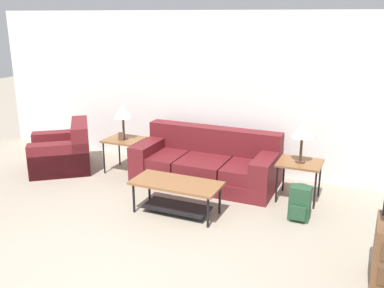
% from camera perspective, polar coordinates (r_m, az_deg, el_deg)
% --- Properties ---
extents(wall_back, '(9.08, 0.06, 2.60)m').
position_cam_1_polar(wall_back, '(7.05, 4.35, 6.78)').
color(wall_back, white).
rests_on(wall_back, ground_plane).
extents(couch, '(2.20, 0.99, 0.82)m').
position_cam_1_polar(couch, '(6.67, 1.95, -2.75)').
color(couch, maroon).
rests_on(couch, ground_plane).
extents(armchair, '(1.37, 1.38, 0.80)m').
position_cam_1_polar(armchair, '(7.58, -16.79, -1.11)').
color(armchair, maroon).
rests_on(armchair, ground_plane).
extents(coffee_table, '(1.18, 0.54, 0.44)m').
position_cam_1_polar(coffee_table, '(5.64, -2.08, -6.17)').
color(coffee_table, brown).
rests_on(coffee_table, ground_plane).
extents(side_table_left, '(0.60, 0.54, 0.56)m').
position_cam_1_polar(side_table_left, '(7.16, -9.03, 0.30)').
color(side_table_left, brown).
rests_on(side_table_left, ground_plane).
extents(side_table_right, '(0.60, 0.54, 0.56)m').
position_cam_1_polar(side_table_right, '(6.16, 14.18, -2.79)').
color(side_table_right, brown).
rests_on(side_table_right, ground_plane).
extents(table_lamp_left, '(0.30, 0.30, 0.58)m').
position_cam_1_polar(table_lamp_left, '(7.04, -9.21, 4.25)').
color(table_lamp_left, '#472D1E').
rests_on(table_lamp_left, side_table_left).
extents(table_lamp_right, '(0.30, 0.30, 0.58)m').
position_cam_1_polar(table_lamp_right, '(6.02, 14.53, 1.76)').
color(table_lamp_right, '#472D1E').
rests_on(table_lamp_right, side_table_right).
extents(backpack, '(0.26, 0.27, 0.45)m').
position_cam_1_polar(backpack, '(5.67, 14.18, -7.74)').
color(backpack, '#23472D').
rests_on(backpack, ground_plane).
extents(picture_frame, '(0.10, 0.04, 0.13)m').
position_cam_1_polar(picture_frame, '(7.07, -9.42, 1.03)').
color(picture_frame, '#4C3828').
rests_on(picture_frame, side_table_left).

